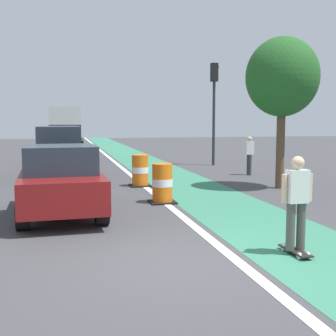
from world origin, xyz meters
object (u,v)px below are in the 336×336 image
parked_suv_third (66,143)px  traffic_barrel_mid (140,171)px  traffic_barrel_front (162,184)px  street_tree_sidewalk (282,78)px  parked_sedan_nearest (60,181)px  parked_suv_second (59,151)px  traffic_light_corner (214,96)px  pedestrian_crossing (249,154)px  delivery_truck_down_block (66,125)px  skateboarder_on_lane (297,202)px

parked_suv_third → traffic_barrel_mid: size_ratio=4.28×
traffic_barrel_front → street_tree_sidewalk: size_ratio=0.22×
parked_sedan_nearest → street_tree_sidewalk: street_tree_sidewalk is taller
parked_suv_second → traffic_light_corner: traffic_light_corner is taller
parked_suv_second → street_tree_sidewalk: 9.00m
parked_suv_second → pedestrian_crossing: size_ratio=2.87×
parked_suv_second → delivery_truck_down_block: bearing=88.7°
parked_sedan_nearest → parked_suv_third: parked_suv_third is taller
pedestrian_crossing → street_tree_sidewalk: (-0.46, -3.58, 2.80)m
parked_suv_third → traffic_barrel_mid: parked_suv_third is taller
traffic_barrel_front → skateboarder_on_lane: bearing=-77.3°
traffic_barrel_front → street_tree_sidewalk: street_tree_sidewalk is taller
parked_sedan_nearest → traffic_light_corner: size_ratio=0.82×
traffic_barrel_front → pedestrian_crossing: bearing=47.2°
parked_suv_third → delivery_truck_down_block: (0.14, 12.41, 0.81)m
parked_sedan_nearest → pedestrian_crossing: size_ratio=2.59×
delivery_truck_down_block → traffic_light_corner: 17.37m
traffic_barrel_mid → street_tree_sidewalk: 5.69m
traffic_barrel_mid → traffic_light_corner: traffic_light_corner is taller
parked_suv_third → traffic_barrel_front: bearing=-79.0°
parked_sedan_nearest → street_tree_sidewalk: (7.15, 2.78, 2.83)m
parked_suv_third → street_tree_sidewalk: street_tree_sidewalk is taller
parked_suv_second → traffic_barrel_front: size_ratio=4.23×
parked_sedan_nearest → traffic_barrel_front: bearing=22.0°
skateboarder_on_lane → street_tree_sidewalk: 8.09m
delivery_truck_down_block → parked_suv_third: bearing=-90.6°
parked_suv_second → pedestrian_crossing: bearing=-8.2°
skateboarder_on_lane → traffic_barrel_mid: 8.53m
parked_suv_second → traffic_barrel_mid: size_ratio=4.23×
parked_suv_third → traffic_barrel_mid: bearing=-75.9°
pedestrian_crossing → street_tree_sidewalk: bearing=-97.3°
skateboarder_on_lane → parked_suv_second: (-3.98, 11.56, 0.12)m
delivery_truck_down_block → pedestrian_crossing: size_ratio=4.76×
traffic_barrel_mid → street_tree_sidewalk: (4.49, -1.55, 3.14)m
traffic_barrel_mid → pedestrian_crossing: pedestrian_crossing is taller
street_tree_sidewalk → traffic_light_corner: bearing=87.4°
street_tree_sidewalk → parked_sedan_nearest: bearing=-158.7°
parked_suv_second → traffic_barrel_mid: parked_suv_second is taller
traffic_barrel_mid → parked_suv_second: bearing=131.0°
pedestrian_crossing → parked_suv_third: bearing=134.2°
parked_sedan_nearest → street_tree_sidewalk: size_ratio=0.83×
parked_suv_third → traffic_barrel_mid: (2.42, -9.61, -0.50)m
skateboarder_on_lane → pedestrian_crossing: (3.70, 10.46, -0.05)m
parked_sedan_nearest → pedestrian_crossing: 9.92m
parked_sedan_nearest → traffic_barrel_front: parked_sedan_nearest is taller
pedestrian_crossing → traffic_light_corner: bearing=91.4°
parked_sedan_nearest → delivery_truck_down_block: 26.38m
skateboarder_on_lane → traffic_light_corner: 15.35m
skateboarder_on_lane → street_tree_sidewalk: street_tree_sidewalk is taller
parked_suv_third → traffic_barrel_front: (2.50, -12.84, -0.50)m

